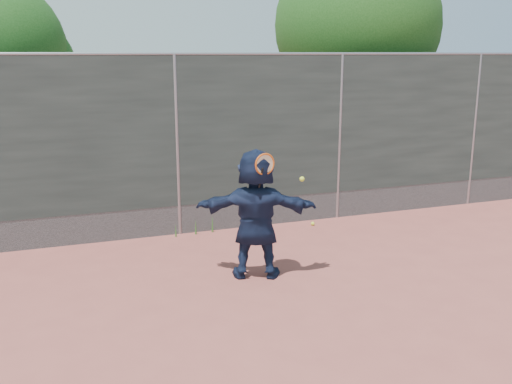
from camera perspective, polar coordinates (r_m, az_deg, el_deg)
name	(u,v)px	position (r m, az deg, el deg)	size (l,w,h in m)	color
ground	(244,322)	(6.74, -1.17, -12.86)	(80.00, 80.00, 0.00)	#9E4C42
player	(256,213)	(7.73, 0.00, -2.16)	(1.67, 0.53, 1.80)	#16203C
ball_ground	(313,224)	(10.29, 5.69, -3.17)	(0.07, 0.07, 0.07)	#DEF235
fence	(177,142)	(9.52, -7.91, 4.96)	(20.00, 0.06, 3.03)	#38423D
swing_action	(268,167)	(7.43, 1.25, 2.50)	(0.72, 0.13, 0.51)	#CF5313
tree_right	(363,31)	(13.23, 10.65, 15.59)	(3.78, 3.60, 5.39)	#382314
weed_clump	(198,226)	(9.79, -5.80, -3.43)	(0.68, 0.07, 0.30)	#387226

